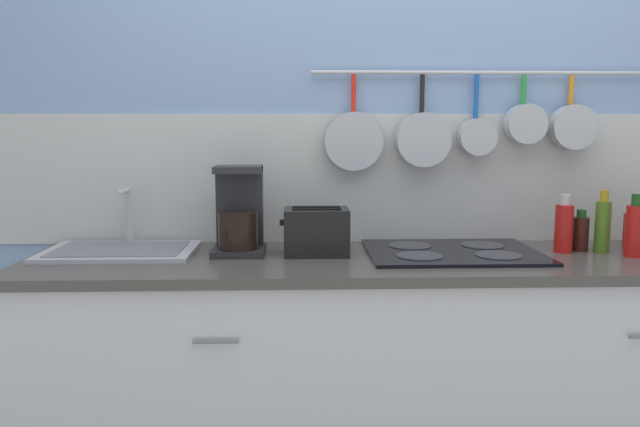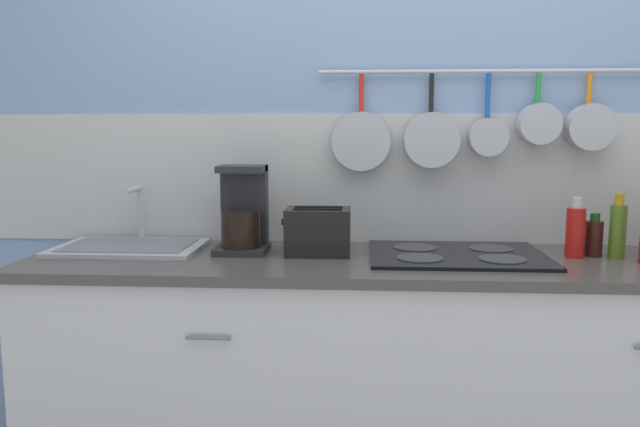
# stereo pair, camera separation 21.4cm
# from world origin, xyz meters

# --- Properties ---
(wall_back) EXTENTS (7.20, 0.15, 2.60)m
(wall_back) POSITION_xyz_m (0.00, 0.34, 1.28)
(wall_back) COLOR #84A3CC
(wall_back) RESTS_ON ground_plane
(cabinet_base) EXTENTS (2.69, 0.58, 0.90)m
(cabinet_base) POSITION_xyz_m (0.00, -0.00, 0.45)
(cabinet_base) COLOR silver
(cabinet_base) RESTS_ON ground_plane
(countertop) EXTENTS (2.73, 0.60, 0.03)m
(countertop) POSITION_xyz_m (0.00, 0.00, 0.91)
(countertop) COLOR #4C4742
(countertop) RESTS_ON cabinet_base
(sink_basin) EXTENTS (0.53, 0.36, 0.23)m
(sink_basin) POSITION_xyz_m (-1.06, 0.11, 0.95)
(sink_basin) COLOR #B7BABF
(sink_basin) RESTS_ON countertop
(coffee_maker) EXTENTS (0.19, 0.19, 0.31)m
(coffee_maker) POSITION_xyz_m (-0.63, 0.10, 1.06)
(coffee_maker) COLOR #262628
(coffee_maker) RESTS_ON countertop
(toaster) EXTENTS (0.24, 0.16, 0.17)m
(toaster) POSITION_xyz_m (-0.36, 0.06, 1.01)
(toaster) COLOR black
(toaster) RESTS_ON countertop
(cooktop) EXTENTS (0.61, 0.47, 0.01)m
(cooktop) POSITION_xyz_m (0.13, 0.05, 0.94)
(cooktop) COLOR black
(cooktop) RESTS_ON countertop
(bottle_vinegar) EXTENTS (0.06, 0.06, 0.21)m
(bottle_vinegar) POSITION_xyz_m (0.54, 0.07, 1.02)
(bottle_vinegar) COLOR red
(bottle_vinegar) RESTS_ON countertop
(bottle_dish_soap) EXTENTS (0.06, 0.06, 0.15)m
(bottle_dish_soap) POSITION_xyz_m (0.61, 0.09, 1.00)
(bottle_dish_soap) COLOR #33140F
(bottle_dish_soap) RESTS_ON countertop
(bottle_cooking_wine) EXTENTS (0.05, 0.05, 0.22)m
(bottle_cooking_wine) POSITION_xyz_m (0.68, 0.07, 1.03)
(bottle_cooking_wine) COLOR #4C721E
(bottle_cooking_wine) RESTS_ON countertop
(bottle_sesame_oil) EXTENTS (0.06, 0.06, 0.22)m
(bottle_sesame_oil) POSITION_xyz_m (0.75, -0.02, 1.03)
(bottle_sesame_oil) COLOR red
(bottle_sesame_oil) RESTS_ON countertop
(bottle_olive_oil) EXTENTS (0.07, 0.07, 0.16)m
(bottle_olive_oil) POSITION_xyz_m (0.83, 0.14, 1.00)
(bottle_olive_oil) COLOR red
(bottle_olive_oil) RESTS_ON countertop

